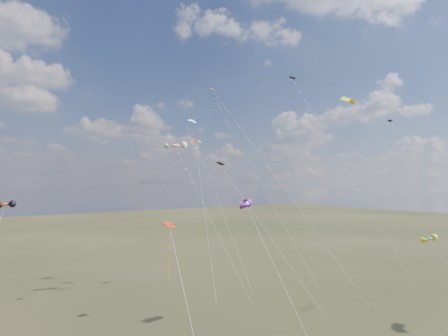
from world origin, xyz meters
TOP-DOWN VIEW (x-y plane):
  - diamond_black_high at (21.41, 24.74)m, footprint 6.61×20.69m
  - diamond_navy_tall at (12.73, 36.34)m, footprint 9.20×17.86m
  - diamond_black_mid at (2.65, 17.13)m, footprint 8.89×11.75m
  - diamond_red_low at (-14.15, 6.05)m, footprint 2.97×11.68m
  - diamond_navy_right at (27.70, 10.35)m, footprint 13.76×17.34m
  - diamond_orange_center at (9.01, 20.60)m, footprint 14.62×17.97m
  - parafoil_yellow at (13.32, 8.71)m, footprint 13.95×20.06m
  - parafoil_blue_white at (7.92, 38.96)m, footprint 2.79×16.58m
  - parafoil_tricolor at (6.92, 35.62)m, footprint 5.79×13.81m
  - novelty_orange_black at (-22.06, 37.82)m, footprint 6.52×7.49m
  - novelty_white_purple at (-7.01, 4.92)m, footprint 2.60×10.56m
  - novelty_redwhite_stripe at (2.16, 34.27)m, footprint 5.85×15.54m
  - novelty_blue_yellow at (9.72, -3.24)m, footprint 2.69×10.44m

SIDE VIEW (x-z plane):
  - diamond_red_low at x=-14.15m, z-range 4.06..17.95m
  - novelty_blue_yellow at x=9.72m, z-range 5.54..17.53m
  - novelty_orange_black at x=-22.06m, z-range 6.76..21.49m
  - diamond_black_mid at x=2.65m, z-range 5.09..24.95m
  - novelty_white_purple at x=-7.01m, z-range 7.32..23.02m
  - diamond_orange_center at x=9.01m, z-range 4.81..36.32m
  - diamond_navy_right at x=27.70m, z-range 8.99..35.84m
  - novelty_redwhite_stripe at x=2.16m, z-range 11.17..35.03m
  - parafoil_tricolor at x=6.92m, z-range 11.74..36.66m
  - parafoil_yellow at x=13.32m, z-range 13.60..42.39m
  - parafoil_blue_white at x=7.92m, z-range 13.71..42.68m
  - diamond_navy_tall at x=12.73m, z-range 12.01..45.37m
  - diamond_black_high at x=21.41m, z-range 12.99..48.81m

